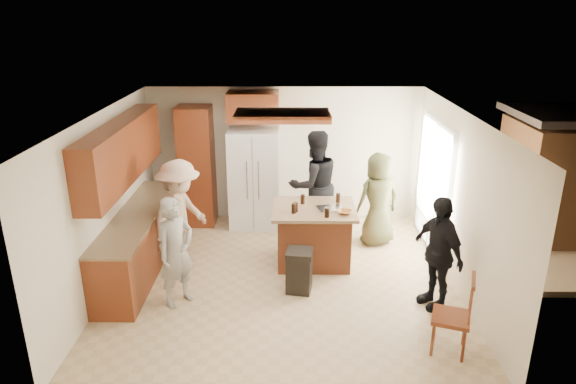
{
  "coord_description": "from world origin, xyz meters",
  "views": [
    {
      "loc": [
        0.12,
        -6.74,
        3.83
      ],
      "look_at": [
        0.07,
        0.69,
        1.15
      ],
      "focal_mm": 32.0,
      "sensor_mm": 36.0,
      "label": 1
    }
  ],
  "objects_px": {
    "person_counter": "(180,217)",
    "kitchen_island": "(313,235)",
    "trash_bin": "(299,270)",
    "spindle_chair": "(453,318)",
    "person_front_left": "(176,252)",
    "person_behind_left": "(314,185)",
    "person_behind_right": "(378,199)",
    "refrigerator": "(254,178)",
    "person_side_right": "(438,252)"
  },
  "relations": [
    {
      "from": "person_behind_left",
      "to": "refrigerator",
      "type": "bearing_deg",
      "value": -49.81
    },
    {
      "from": "person_behind_right",
      "to": "spindle_chair",
      "type": "distance_m",
      "value": 3.02
    },
    {
      "from": "kitchen_island",
      "to": "spindle_chair",
      "type": "distance_m",
      "value": 2.71
    },
    {
      "from": "person_side_right",
      "to": "trash_bin",
      "type": "relative_size",
      "value": 2.5
    },
    {
      "from": "spindle_chair",
      "to": "person_front_left",
      "type": "bearing_deg",
      "value": 162.9
    },
    {
      "from": "person_front_left",
      "to": "refrigerator",
      "type": "bearing_deg",
      "value": 21.93
    },
    {
      "from": "person_counter",
      "to": "kitchen_island",
      "type": "relative_size",
      "value": 1.37
    },
    {
      "from": "spindle_chair",
      "to": "kitchen_island",
      "type": "bearing_deg",
      "value": 124.15
    },
    {
      "from": "person_behind_right",
      "to": "trash_bin",
      "type": "height_order",
      "value": "person_behind_right"
    },
    {
      "from": "person_behind_left",
      "to": "kitchen_island",
      "type": "bearing_deg",
      "value": 63.91
    },
    {
      "from": "refrigerator",
      "to": "person_behind_right",
      "type": "bearing_deg",
      "value": -20.47
    },
    {
      "from": "refrigerator",
      "to": "trash_bin",
      "type": "xyz_separation_m",
      "value": [
        0.79,
        -2.4,
        -0.58
      ]
    },
    {
      "from": "refrigerator",
      "to": "spindle_chair",
      "type": "height_order",
      "value": "refrigerator"
    },
    {
      "from": "person_side_right",
      "to": "kitchen_island",
      "type": "bearing_deg",
      "value": -149.99
    },
    {
      "from": "person_front_left",
      "to": "person_side_right",
      "type": "relative_size",
      "value": 0.97
    },
    {
      "from": "person_behind_left",
      "to": "person_side_right",
      "type": "height_order",
      "value": "person_behind_left"
    },
    {
      "from": "trash_bin",
      "to": "spindle_chair",
      "type": "xyz_separation_m",
      "value": [
        1.76,
        -1.37,
        0.13
      ]
    },
    {
      "from": "person_front_left",
      "to": "spindle_chair",
      "type": "xyz_separation_m",
      "value": [
        3.41,
        -1.05,
        -0.31
      ]
    },
    {
      "from": "person_behind_left",
      "to": "trash_bin",
      "type": "height_order",
      "value": "person_behind_left"
    },
    {
      "from": "person_front_left",
      "to": "refrigerator",
      "type": "relative_size",
      "value": 0.85
    },
    {
      "from": "person_side_right",
      "to": "refrigerator",
      "type": "relative_size",
      "value": 0.87
    },
    {
      "from": "person_counter",
      "to": "refrigerator",
      "type": "xyz_separation_m",
      "value": [
        0.99,
        1.77,
        0.02
      ]
    },
    {
      "from": "person_behind_left",
      "to": "spindle_chair",
      "type": "bearing_deg",
      "value": 91.11
    },
    {
      "from": "person_front_left",
      "to": "spindle_chair",
      "type": "bearing_deg",
      "value": -67.55
    },
    {
      "from": "person_behind_left",
      "to": "person_front_left",
      "type": "bearing_deg",
      "value": 25.18
    },
    {
      "from": "person_front_left",
      "to": "spindle_chair",
      "type": "distance_m",
      "value": 3.58
    },
    {
      "from": "person_front_left",
      "to": "person_behind_left",
      "type": "height_order",
      "value": "person_behind_left"
    },
    {
      "from": "kitchen_island",
      "to": "trash_bin",
      "type": "xyz_separation_m",
      "value": [
        -0.24,
        -0.88,
        -0.16
      ]
    },
    {
      "from": "kitchen_island",
      "to": "trash_bin",
      "type": "relative_size",
      "value": 2.03
    },
    {
      "from": "person_counter",
      "to": "refrigerator",
      "type": "bearing_deg",
      "value": -4.34
    },
    {
      "from": "person_front_left",
      "to": "person_side_right",
      "type": "height_order",
      "value": "person_side_right"
    },
    {
      "from": "person_behind_right",
      "to": "kitchen_island",
      "type": "relative_size",
      "value": 1.25
    },
    {
      "from": "person_behind_right",
      "to": "trash_bin",
      "type": "xyz_separation_m",
      "value": [
        -1.35,
        -1.61,
        -0.48
      ]
    },
    {
      "from": "person_front_left",
      "to": "person_side_right",
      "type": "distance_m",
      "value": 3.47
    },
    {
      "from": "person_front_left",
      "to": "person_counter",
      "type": "distance_m",
      "value": 0.96
    },
    {
      "from": "spindle_chair",
      "to": "person_behind_right",
      "type": "bearing_deg",
      "value": 97.84
    },
    {
      "from": "trash_bin",
      "to": "spindle_chair",
      "type": "distance_m",
      "value": 2.23
    },
    {
      "from": "person_front_left",
      "to": "trash_bin",
      "type": "xyz_separation_m",
      "value": [
        1.65,
        0.32,
        -0.44
      ]
    },
    {
      "from": "kitchen_island",
      "to": "spindle_chair",
      "type": "relative_size",
      "value": 1.29
    },
    {
      "from": "person_counter",
      "to": "spindle_chair",
      "type": "relative_size",
      "value": 1.77
    },
    {
      "from": "trash_bin",
      "to": "spindle_chair",
      "type": "height_order",
      "value": "spindle_chair"
    },
    {
      "from": "person_behind_left",
      "to": "refrigerator",
      "type": "xyz_separation_m",
      "value": [
        -1.07,
        0.53,
        -0.06
      ]
    },
    {
      "from": "person_behind_right",
      "to": "spindle_chair",
      "type": "xyz_separation_m",
      "value": [
        0.41,
        -2.97,
        -0.34
      ]
    },
    {
      "from": "trash_bin",
      "to": "person_front_left",
      "type": "bearing_deg",
      "value": -169.08
    },
    {
      "from": "trash_bin",
      "to": "person_behind_right",
      "type": "bearing_deg",
      "value": 50.01
    },
    {
      "from": "kitchen_island",
      "to": "spindle_chair",
      "type": "bearing_deg",
      "value": -55.85
    },
    {
      "from": "person_behind_left",
      "to": "person_counter",
      "type": "bearing_deg",
      "value": 7.68
    },
    {
      "from": "person_front_left",
      "to": "spindle_chair",
      "type": "height_order",
      "value": "person_front_left"
    },
    {
      "from": "person_side_right",
      "to": "kitchen_island",
      "type": "relative_size",
      "value": 1.23
    },
    {
      "from": "person_side_right",
      "to": "refrigerator",
      "type": "xyz_separation_m",
      "value": [
        -2.61,
        2.76,
        0.11
      ]
    }
  ]
}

